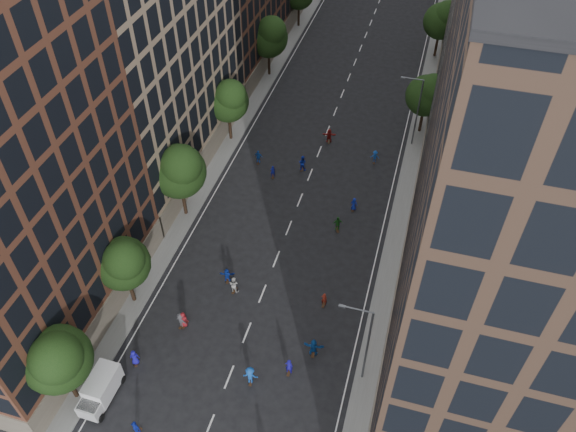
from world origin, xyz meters
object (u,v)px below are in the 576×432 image
Objects in this scene: skater_0 at (135,358)px; skater_1 at (289,367)px; streetlamp_far at (416,109)px; streetlamp_near at (365,342)px; cargo_van at (100,389)px.

skater_1 is at bearing 170.43° from skater_0.
streetlamp_far reaches higher than skater_0.
streetlamp_far is at bearing -100.06° from skater_1.
streetlamp_near is 21.25m from cargo_van.
cargo_van reaches higher than skater_0.
streetlamp_far is 45.08m from cargo_van.
skater_0 is at bearing 73.07° from cargo_van.
streetlamp_far is 34.95m from skater_1.
streetlamp_near is 1.00× the size of streetlamp_far.
streetlamp_far is 41.47m from skater_0.
cargo_van is at bearing -159.08° from streetlamp_near.
cargo_van is (-19.50, -7.45, -3.98)m from streetlamp_near.
skater_1 reaches higher than skater_0.
skater_0 is at bearing 11.48° from skater_1.
skater_0 is 12.96m from skater_1.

